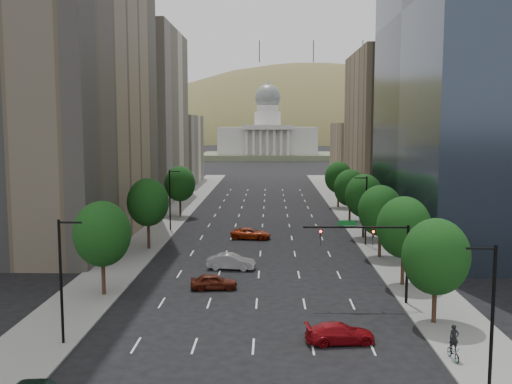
# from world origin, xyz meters

# --- Properties ---
(sidewalk_left) EXTENTS (6.00, 200.00, 0.15)m
(sidewalk_left) POSITION_xyz_m (-15.50, 60.00, 0.07)
(sidewalk_left) COLOR slate
(sidewalk_left) RESTS_ON ground
(sidewalk_right) EXTENTS (6.00, 200.00, 0.15)m
(sidewalk_right) POSITION_xyz_m (15.50, 60.00, 0.07)
(sidewalk_right) COLOR slate
(sidewalk_right) RESTS_ON ground
(midrise_cream_left) EXTENTS (14.00, 30.00, 35.00)m
(midrise_cream_left) POSITION_xyz_m (-25.00, 103.00, 17.50)
(midrise_cream_left) COLOR beige
(midrise_cream_left) RESTS_ON ground
(filler_left) EXTENTS (14.00, 26.00, 18.00)m
(filler_left) POSITION_xyz_m (-25.00, 136.00, 9.00)
(filler_left) COLOR beige
(filler_left) RESTS_ON ground
(tower_glass_right) EXTENTS (16.00, 38.00, 60.00)m
(tower_glass_right) POSITION_xyz_m (26.00, 58.00, 30.00)
(tower_glass_right) COLOR black
(tower_glass_right) RESTS_ON ground
(parking_tan_right) EXTENTS (14.00, 30.00, 30.00)m
(parking_tan_right) POSITION_xyz_m (25.00, 100.00, 15.00)
(parking_tan_right) COLOR #8C7759
(parking_tan_right) RESTS_ON ground
(filler_right) EXTENTS (14.00, 26.00, 16.00)m
(filler_right) POSITION_xyz_m (25.00, 133.00, 8.00)
(filler_right) COLOR #8C7759
(filler_right) RESTS_ON ground
(tree_right_0) EXTENTS (5.20, 5.20, 8.39)m
(tree_right_0) POSITION_xyz_m (14.00, 25.00, 5.39)
(tree_right_0) COLOR #382316
(tree_right_0) RESTS_ON ground
(tree_right_1) EXTENTS (5.20, 5.20, 8.75)m
(tree_right_1) POSITION_xyz_m (14.00, 36.00, 5.75)
(tree_right_1) COLOR #382316
(tree_right_1) RESTS_ON ground
(tree_right_2) EXTENTS (5.20, 5.20, 8.61)m
(tree_right_2) POSITION_xyz_m (14.00, 48.00, 5.60)
(tree_right_2) COLOR #382316
(tree_right_2) RESTS_ON ground
(tree_right_3) EXTENTS (5.20, 5.20, 8.89)m
(tree_right_3) POSITION_xyz_m (14.00, 60.00, 5.89)
(tree_right_3) COLOR #382316
(tree_right_3) RESTS_ON ground
(tree_right_4) EXTENTS (5.20, 5.20, 8.46)m
(tree_right_4) POSITION_xyz_m (14.00, 74.00, 5.46)
(tree_right_4) COLOR #382316
(tree_right_4) RESTS_ON ground
(tree_right_5) EXTENTS (5.20, 5.20, 8.75)m
(tree_right_5) POSITION_xyz_m (14.00, 90.00, 5.75)
(tree_right_5) COLOR #382316
(tree_right_5) RESTS_ON ground
(tree_left_0) EXTENTS (5.20, 5.20, 8.75)m
(tree_left_0) POSITION_xyz_m (-14.00, 32.00, 5.75)
(tree_left_0) COLOR #382316
(tree_left_0) RESTS_ON ground
(tree_left_1) EXTENTS (5.20, 5.20, 8.97)m
(tree_left_1) POSITION_xyz_m (-14.00, 52.00, 5.96)
(tree_left_1) COLOR #382316
(tree_left_1) RESTS_ON ground
(tree_left_2) EXTENTS (5.20, 5.20, 8.68)m
(tree_left_2) POSITION_xyz_m (-14.00, 78.00, 5.68)
(tree_left_2) COLOR #382316
(tree_left_2) RESTS_ON ground
(streetlight_rs) EXTENTS (1.70, 0.20, 9.00)m
(streetlight_rs) POSITION_xyz_m (13.44, 12.00, 4.84)
(streetlight_rs) COLOR black
(streetlight_rs) RESTS_ON ground
(streetlight_rn) EXTENTS (1.70, 0.20, 9.00)m
(streetlight_rn) POSITION_xyz_m (13.44, 55.00, 4.84)
(streetlight_rn) COLOR black
(streetlight_rn) RESTS_ON ground
(streetlight_ls) EXTENTS (1.70, 0.20, 9.00)m
(streetlight_ls) POSITION_xyz_m (-13.44, 20.00, 4.84)
(streetlight_ls) COLOR black
(streetlight_ls) RESTS_ON ground
(streetlight_ln) EXTENTS (1.70, 0.20, 9.00)m
(streetlight_ln) POSITION_xyz_m (-13.44, 65.00, 4.84)
(streetlight_ln) COLOR black
(streetlight_ln) RESTS_ON ground
(traffic_signal) EXTENTS (9.12, 0.40, 7.38)m
(traffic_signal) POSITION_xyz_m (10.53, 30.00, 5.17)
(traffic_signal) COLOR black
(traffic_signal) RESTS_ON ground
(capitol) EXTENTS (60.00, 40.00, 35.20)m
(capitol) POSITION_xyz_m (0.00, 249.71, 8.58)
(capitol) COLOR #596647
(capitol) RESTS_ON ground
(foothills) EXTENTS (720.00, 413.00, 263.00)m
(foothills) POSITION_xyz_m (34.67, 599.39, -37.78)
(foothills) COLOR olive
(foothills) RESTS_ON ground
(car_red_near) EXTENTS (5.20, 2.64, 1.45)m
(car_red_near) POSITION_xyz_m (6.18, 20.82, 0.72)
(car_red_near) COLOR maroon
(car_red_near) RESTS_ON ground
(car_maroon) EXTENTS (4.56, 2.20, 1.50)m
(car_maroon) POSITION_xyz_m (-4.16, 34.36, 0.75)
(car_maroon) COLOR #4A170C
(car_maroon) RESTS_ON ground
(car_silver) EXTENTS (5.35, 2.46, 1.70)m
(car_silver) POSITION_xyz_m (-3.00, 42.12, 0.85)
(car_silver) COLOR #A3A3A8
(car_silver) RESTS_ON ground
(car_red_far) EXTENTS (5.71, 3.18, 1.51)m
(car_red_far) POSITION_xyz_m (-1.46, 59.18, 0.76)
(car_red_far) COLOR maroon
(car_red_far) RESTS_ON ground
(cyclist) EXTENTS (0.82, 1.85, 2.37)m
(cyclist) POSITION_xyz_m (13.24, 17.61, 0.95)
(cyclist) COLOR black
(cyclist) RESTS_ON sidewalk_right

